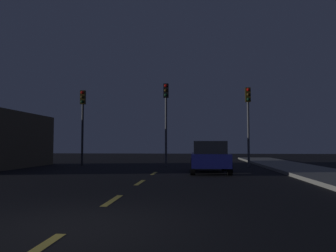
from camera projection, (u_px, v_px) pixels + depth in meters
ground_plane at (143, 181)px, 12.25m from camera, size 80.00×80.00×0.00m
lane_stripe_nearest at (35, 251)px, 4.10m from camera, size 0.16×1.60×0.01m
lane_stripe_second at (113, 200)px, 7.87m from camera, size 0.16×1.60×0.01m
lane_stripe_third at (140, 182)px, 11.65m from camera, size 0.16×1.60×0.01m
lane_stripe_fourth at (154, 173)px, 15.43m from camera, size 0.16×1.60×0.01m
traffic_signal_left at (83, 113)px, 21.22m from camera, size 0.32×0.38×4.90m
traffic_signal_center at (166, 109)px, 20.76m from camera, size 0.32×0.38×5.26m
traffic_signal_right at (248, 111)px, 20.29m from camera, size 0.32×0.38×4.93m
car_stopped_ahead at (210, 157)px, 15.86m from camera, size 1.88×3.92×1.53m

